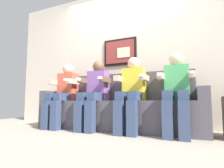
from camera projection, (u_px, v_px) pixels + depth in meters
The scene contains 7 objects.
ground_plane at pixel (108, 133), 2.52m from camera, with size 6.49×6.49×0.00m, color #9E9384.
back_wall_assembly at pixel (125, 55), 3.34m from camera, with size 5.00×0.10×2.60m.
couch at pixel (117, 109), 2.85m from camera, with size 2.60×0.58×0.90m.
person_leftmost at pixel (63, 92), 3.09m from camera, with size 0.46×0.56×1.11m.
person_left_center at pixel (94, 91), 2.85m from camera, with size 0.46×0.56×1.11m.
person_right_center at pixel (132, 90), 2.60m from camera, with size 0.46×0.56×1.11m.
person_rightmost at pixel (177, 88), 2.36m from camera, with size 0.46×0.56×1.11m.
Camera 1 is at (1.09, -2.33, 0.44)m, focal length 28.97 mm.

